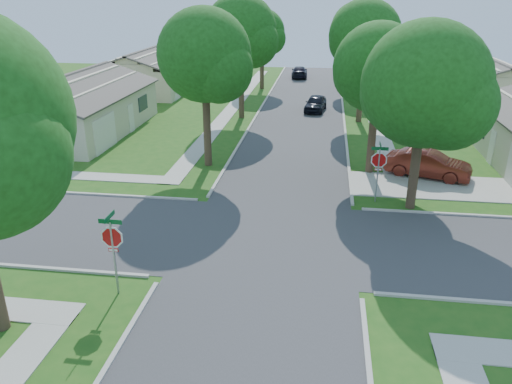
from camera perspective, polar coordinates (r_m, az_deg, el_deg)
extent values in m
plane|color=#215316|center=(20.98, 1.56, -5.40)|extent=(100.00, 100.00, 0.00)
cube|color=#333335|center=(20.98, 1.56, -5.39)|extent=(7.00, 100.00, 0.02)
cube|color=#9E9B91|center=(45.72, 13.08, 9.34)|extent=(1.20, 40.00, 0.04)
cube|color=#9E9B91|center=(46.26, -2.36, 10.03)|extent=(1.20, 40.00, 0.04)
cube|color=#9E9B91|center=(27.99, 19.57, 0.58)|extent=(8.80, 3.60, 0.05)
cube|color=gray|center=(17.46, -15.87, -7.34)|extent=(0.06, 0.06, 2.70)
cylinder|color=white|center=(17.10, -16.15, -5.00)|extent=(1.05, 0.02, 1.05)
cylinder|color=#B60D0C|center=(17.10, -16.15, -5.00)|extent=(0.90, 0.03, 0.90)
cube|color=#B60D0C|center=(17.31, -15.98, -6.39)|extent=(0.34, 0.03, 0.12)
cube|color=white|center=(17.31, -15.98, -6.39)|extent=(0.30, 0.03, 0.08)
cube|color=#0C5426|center=(16.85, -16.35, -3.27)|extent=(0.80, 0.02, 0.16)
cube|color=#0C5426|center=(16.78, -16.41, -2.72)|extent=(0.02, 0.80, 0.16)
cube|color=gray|center=(24.80, 13.71, 1.81)|extent=(0.06, 0.06, 2.70)
cylinder|color=white|center=(24.54, 13.88, 3.56)|extent=(1.05, 0.02, 1.05)
cylinder|color=#B60D0C|center=(24.54, 13.88, 3.56)|extent=(0.90, 0.03, 0.90)
cube|color=#B60D0C|center=(24.69, 13.78, 2.53)|extent=(0.34, 0.03, 0.12)
cube|color=white|center=(24.69, 13.78, 2.53)|extent=(0.30, 0.03, 0.08)
cube|color=#0C5426|center=(24.37, 14.00, 4.83)|extent=(0.80, 0.02, 0.16)
cube|color=#0C5426|center=(24.32, 14.04, 5.23)|extent=(0.02, 0.80, 0.16)
cylinder|color=#38281C|center=(28.69, 13.10, 5.93)|extent=(0.44, 0.44, 3.95)
sphere|color=#184411|center=(27.89, 13.81, 13.65)|extent=(4.80, 4.80, 4.80)
sphere|color=#184411|center=(27.60, 15.55, 12.14)|extent=(3.46, 3.46, 3.46)
sphere|color=#184411|center=(28.49, 12.14, 12.98)|extent=(3.26, 3.26, 3.26)
cylinder|color=#38281C|center=(40.30, 11.85, 10.87)|extent=(0.44, 0.44, 4.30)
sphere|color=#184411|center=(39.72, 12.36, 17.05)|extent=(5.40, 5.40, 5.40)
sphere|color=#184411|center=(39.32, 13.76, 15.89)|extent=(3.89, 3.89, 3.89)
sphere|color=#184411|center=(40.39, 11.05, 16.45)|extent=(3.67, 3.67, 3.67)
cylinder|color=#38281C|center=(53.11, 11.09, 13.50)|extent=(0.44, 0.44, 4.20)
sphere|color=#184411|center=(52.68, 11.43, 17.93)|extent=(5.00, 5.00, 5.00)
sphere|color=#184411|center=(52.28, 12.40, 17.14)|extent=(3.60, 3.60, 3.60)
sphere|color=#184411|center=(53.31, 10.51, 17.50)|extent=(3.40, 3.40, 3.40)
cylinder|color=#38281C|center=(29.30, -5.60, 7.04)|extent=(0.44, 0.44, 4.25)
sphere|color=#184411|center=(28.50, -5.93, 15.31)|extent=(5.20, 5.20, 5.20)
sphere|color=#184411|center=(27.88, -4.26, 13.87)|extent=(3.74, 3.74, 3.74)
sphere|color=#184411|center=(29.38, -7.11, 14.44)|extent=(3.54, 3.54, 3.54)
cylinder|color=#38281C|center=(40.76, -1.69, 11.54)|extent=(0.44, 0.44, 4.44)
sphere|color=#184411|center=(40.17, -1.77, 17.92)|extent=(5.60, 5.60, 5.60)
sphere|color=#184411|center=(39.53, -0.43, 16.84)|extent=(4.03, 4.03, 4.03)
sphere|color=#184411|center=(41.05, -2.80, 17.21)|extent=(3.81, 3.81, 3.81)
cylinder|color=#38281C|center=(53.49, 0.68, 13.79)|extent=(0.44, 0.44, 3.90)
sphere|color=#184411|center=(53.07, 0.70, 17.84)|extent=(4.60, 4.60, 4.60)
sphere|color=#184411|center=(52.57, 1.54, 17.16)|extent=(3.31, 3.31, 3.31)
sphere|color=#184411|center=(53.77, 0.02, 17.40)|extent=(3.13, 3.13, 3.13)
cylinder|color=#38281C|center=(24.42, 17.63, 2.12)|extent=(0.44, 0.44, 3.54)
sphere|color=#184411|center=(23.42, 18.79, 11.56)|extent=(5.60, 5.60, 5.60)
sphere|color=#184411|center=(23.20, 21.21, 9.38)|extent=(4.03, 4.03, 4.03)
sphere|color=#184411|center=(24.06, 16.35, 10.73)|extent=(3.81, 3.81, 3.81)
cube|color=silver|center=(32.92, 25.33, 4.65)|extent=(0.06, 0.90, 2.00)
cube|color=#1E2633|center=(35.19, 24.33, 6.77)|extent=(0.06, 1.80, 1.10)
cube|color=#BEB496|center=(50.21, 24.46, 10.67)|extent=(8.00, 13.00, 2.80)
cube|color=#443F3A|center=(50.51, 27.05, 12.69)|extent=(4.42, 13.60, 1.56)
cube|color=#443F3A|center=(49.39, 22.57, 13.23)|extent=(4.42, 13.60, 1.56)
cube|color=silver|center=(45.54, 20.75, 9.83)|extent=(0.06, 3.20, 2.20)
cube|color=silver|center=(49.93, 19.69, 10.83)|extent=(0.06, 0.90, 2.00)
cube|color=#1E2633|center=(52.35, 19.25, 11.97)|extent=(0.06, 1.80, 1.10)
cube|color=#BEB496|center=(38.93, -20.05, 8.49)|extent=(8.00, 13.00, 2.80)
cube|color=#443F3A|center=(37.65, -17.71, 11.55)|extent=(4.42, 13.60, 1.56)
cube|color=#443F3A|center=(39.52, -23.07, 11.31)|extent=(4.42, 13.60, 1.56)
cube|color=silver|center=(33.84, -16.85, 6.45)|extent=(0.06, 3.20, 2.20)
cube|color=silver|center=(37.91, -14.07, 8.20)|extent=(0.06, 0.90, 2.00)
cube|color=#1E2633|center=(40.15, -12.79, 9.88)|extent=(0.06, 1.80, 1.10)
cube|color=#BEB496|center=(54.25, -11.84, 12.87)|extent=(8.00, 13.00, 2.80)
cube|color=#443F3A|center=(53.34, -9.91, 15.08)|extent=(4.42, 13.60, 1.56)
cube|color=#443F3A|center=(54.68, -14.05, 14.93)|extent=(4.42, 13.60, 1.56)
cube|color=silver|center=(49.40, -8.80, 11.85)|extent=(0.06, 3.20, 2.20)
cube|color=silver|center=(53.73, -7.41, 12.63)|extent=(0.06, 0.90, 2.00)
cube|color=#1E2633|center=(56.13, -6.74, 13.63)|extent=(0.06, 1.80, 1.10)
imported|color=#541A11|center=(29.22, 19.08, 3.05)|extent=(4.82, 2.98, 1.50)
imported|color=black|center=(43.73, 6.83, 10.05)|extent=(2.06, 4.07, 1.33)
imported|color=black|center=(61.03, 4.99, 13.51)|extent=(2.01, 4.55, 1.30)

